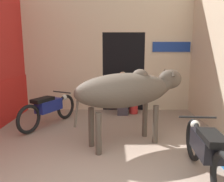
# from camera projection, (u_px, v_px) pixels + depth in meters

# --- Properties ---
(wall_back_with_doorway) EXTENTS (5.08, 0.93, 4.00)m
(wall_back_with_doorway) POSITION_uv_depth(u_px,v_px,m) (113.00, 55.00, 6.87)
(wall_back_with_doorway) COLOR beige
(wall_back_with_doorway) RESTS_ON ground_plane
(cow) EXTENTS (2.33, 1.46, 1.48)m
(cow) POSITION_uv_depth(u_px,v_px,m) (129.00, 90.00, 4.19)
(cow) COLOR #4C4238
(cow) RESTS_ON ground_plane
(motorcycle_near) EXTENTS (0.58, 1.92, 0.80)m
(motorcycle_near) POSITION_uv_depth(u_px,v_px,m) (206.00, 150.00, 3.07)
(motorcycle_near) COLOR black
(motorcycle_near) RESTS_ON ground_plane
(motorcycle_far) EXTENTS (0.98, 1.75, 0.78)m
(motorcycle_far) POSITION_uv_depth(u_px,v_px,m) (49.00, 108.00, 5.39)
(motorcycle_far) COLOR black
(motorcycle_far) RESTS_ON ground_plane
(shopkeeper_seated) EXTENTS (0.44, 0.34, 1.25)m
(shopkeeper_seated) POSITION_uv_depth(u_px,v_px,m) (123.00, 92.00, 6.34)
(shopkeeper_seated) COLOR #3D3842
(shopkeeper_seated) RESTS_ON ground_plane
(plastic_stool) EXTENTS (0.36, 0.36, 0.41)m
(plastic_stool) POSITION_uv_depth(u_px,v_px,m) (134.00, 106.00, 6.49)
(plastic_stool) COLOR red
(plastic_stool) RESTS_ON ground_plane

